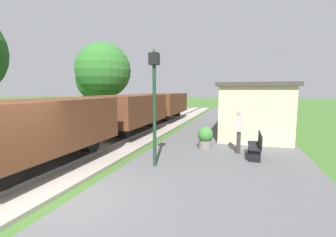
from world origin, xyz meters
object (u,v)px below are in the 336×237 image
person_waiting (239,129)px  tree_trackside_far (103,70)px  potted_planter (205,137)px  lamp_post_near (154,86)px  freight_train (131,112)px  station_hut (253,109)px  bench_near_hut (256,145)px  tree_field_left (99,79)px

person_waiting → tree_trackside_far: (-9.75, 6.11, 2.92)m
potted_planter → lamp_post_near: (-1.22, -2.77, 2.08)m
person_waiting → tree_trackside_far: tree_trackside_far is taller
freight_train → tree_trackside_far: bearing=140.9°
potted_planter → tree_trackside_far: (-8.42, 5.79, 3.38)m
person_waiting → potted_planter: size_ratio=1.87×
freight_train → station_hut: (6.80, 1.04, 0.26)m
bench_near_hut → tree_field_left: bearing=139.6°
tree_trackside_far → tree_field_left: size_ratio=1.01×
bench_near_hut → lamp_post_near: lamp_post_near is taller
freight_train → station_hut: station_hut is taller
bench_near_hut → potted_planter: potted_planter is taller
person_waiting → tree_field_left: (-13.88, 11.85, 2.55)m
lamp_post_near → tree_field_left: (-11.33, 14.30, 0.94)m
person_waiting → freight_train: bearing=-26.5°
bench_near_hut → tree_field_left: tree_field_left is taller
station_hut → lamp_post_near: lamp_post_near is taller
potted_planter → bench_near_hut: bearing=-22.2°
lamp_post_near → tree_trackside_far: (-7.20, 8.56, 1.30)m
station_hut → potted_planter: 4.47m
lamp_post_near → tree_trackside_far: 11.26m
tree_trackside_far → tree_field_left: (-4.13, 5.74, -0.37)m
station_hut → potted_planter: size_ratio=6.33×
freight_train → station_hut: size_ratio=3.34×
station_hut → tree_field_left: 16.57m
bench_near_hut → lamp_post_near: 4.27m
person_waiting → tree_field_left: bearing=-39.7°
tree_trackside_far → freight_train: bearing=-39.1°
station_hut → tree_trackside_far: size_ratio=0.95×
lamp_post_near → tree_field_left: 18.28m
freight_train → potted_planter: (4.80, -2.85, -0.67)m
person_waiting → bench_near_hut: bearing=142.8°
bench_near_hut → tree_field_left: (-14.50, 12.34, 3.02)m
freight_train → potted_planter: freight_train is taller
tree_trackside_far → bench_near_hut: bearing=-32.4°
freight_train → potted_planter: size_ratio=21.18×
tree_trackside_far → station_hut: bearing=-10.4°
freight_train → tree_trackside_far: tree_trackside_far is taller
person_waiting → lamp_post_near: bearing=44.7°
bench_near_hut → tree_trackside_far: 12.75m
potted_planter → tree_field_left: tree_field_left is taller
potted_planter → tree_trackside_far: bearing=145.5°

